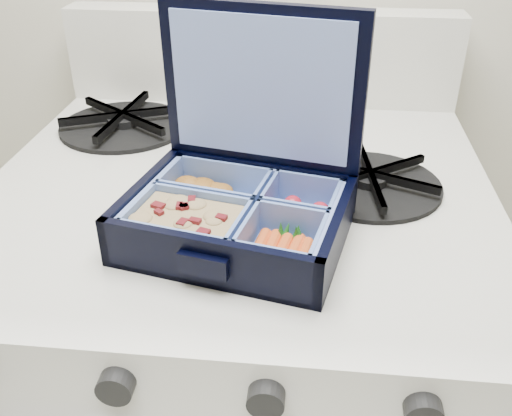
# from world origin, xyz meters

# --- Properties ---
(bento_box) EXTENTS (0.23, 0.20, 0.05)m
(bento_box) POSITION_xyz_m (-0.26, 1.56, 0.89)
(bento_box) COLOR black
(bento_box) RESTS_ON stove
(burner_grate) EXTENTS (0.22, 0.22, 0.02)m
(burner_grate) POSITION_xyz_m (-0.12, 1.68, 0.88)
(burner_grate) COLOR black
(burner_grate) RESTS_ON stove
(burner_grate_rear) EXTENTS (0.23, 0.23, 0.02)m
(burner_grate_rear) POSITION_xyz_m (-0.45, 1.82, 0.88)
(burner_grate_rear) COLOR black
(burner_grate_rear) RESTS_ON stove
(fork) EXTENTS (0.10, 0.19, 0.01)m
(fork) POSITION_xyz_m (-0.22, 1.67, 0.87)
(fork) COLOR silver
(fork) RESTS_ON stove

